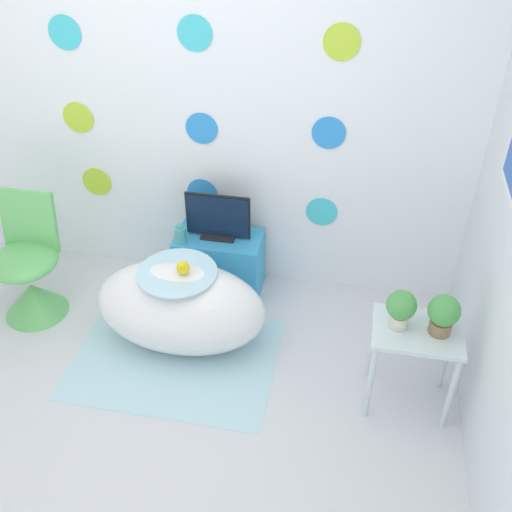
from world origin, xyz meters
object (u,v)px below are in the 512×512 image
Objects in this scene: tv at (218,219)px; potted_plant_right at (443,314)px; potted_plant_left at (401,308)px; bathtub at (181,307)px; vase at (180,234)px; chair at (30,279)px.

tv is 1.87× the size of potted_plant_right.
potted_plant_right reaches higher than potted_plant_left.
potted_plant_right is at bearing -1.22° from potted_plant_left.
bathtub is at bearing -100.29° from tv.
tv is 1.92× the size of potted_plant_left.
bathtub is 1.52m from potted_plant_right.
vase is 0.56× the size of potted_plant_right.
chair is 2.54m from potted_plant_right.
vase is (-0.13, 0.47, 0.20)m from bathtub.
potted_plant_right is at bearing -29.64° from tv.
potted_plant_right reaches higher than tv.
bathtub is 1.04m from chair.
potted_plant_left reaches higher than tv.
tv is (1.14, 0.47, 0.30)m from chair.
bathtub is at bearing 171.95° from potted_plant_right.
potted_plant_right reaches higher than bathtub.
potted_plant_right reaches higher than vase.
vase is at bearing 154.10° from potted_plant_left.
potted_plant_right is (0.21, -0.00, 0.00)m from potted_plant_left.
potted_plant_left is at bearing 178.78° from potted_plant_right.
vase is (0.91, 0.37, 0.22)m from chair.
potted_plant_right is at bearing -8.05° from bathtub.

